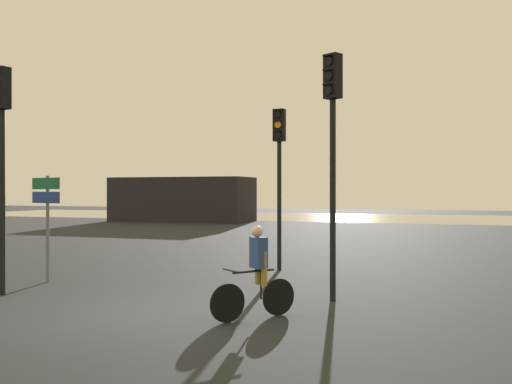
# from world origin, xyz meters

# --- Properties ---
(ground_plane) EXTENTS (120.00, 120.00, 0.00)m
(ground_plane) POSITION_xyz_m (0.00, 0.00, 0.00)
(ground_plane) COLOR black
(water_strip) EXTENTS (80.00, 16.00, 0.01)m
(water_strip) POSITION_xyz_m (0.00, 38.71, 0.00)
(water_strip) COLOR gray
(water_strip) RESTS_ON ground
(distant_building) EXTENTS (10.25, 4.00, 3.21)m
(distant_building) POSITION_xyz_m (-13.62, 28.71, 1.61)
(distant_building) COLOR black
(distant_building) RESTS_ON ground
(traffic_light_center) EXTENTS (0.32, 0.34, 4.52)m
(traffic_light_center) POSITION_xyz_m (0.74, 6.28, 3.14)
(traffic_light_center) COLOR black
(traffic_light_center) RESTS_ON ground
(traffic_light_near_left) EXTENTS (0.37, 0.39, 4.89)m
(traffic_light_near_left) POSITION_xyz_m (-3.79, 0.73, 3.37)
(traffic_light_near_left) COLOR black
(traffic_light_near_left) RESTS_ON ground
(traffic_light_near_right) EXTENTS (0.39, 0.41, 4.99)m
(traffic_light_near_right) POSITION_xyz_m (3.07, 2.37, 3.44)
(traffic_light_near_right) COLOR black
(traffic_light_near_right) RESTS_ON ground
(direction_sign_post) EXTENTS (1.06, 0.35, 2.60)m
(direction_sign_post) POSITION_xyz_m (-4.02, 2.43, 1.79)
(direction_sign_post) COLOR slate
(direction_sign_post) RESTS_ON ground
(cyclist) EXTENTS (1.09, 1.37, 1.62)m
(cyclist) POSITION_xyz_m (2.14, 0.39, 0.82)
(cyclist) COLOR black
(cyclist) RESTS_ON ground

